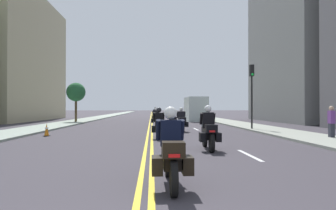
{
  "coord_description": "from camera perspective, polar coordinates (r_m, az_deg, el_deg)",
  "views": [
    {
      "loc": [
        0.13,
        -1.73,
        1.56
      ],
      "look_at": [
        1.23,
        18.95,
        1.75
      ],
      "focal_mm": 32.15,
      "sensor_mm": 36.0,
      "label": 1
    }
  ],
  "objects": [
    {
      "name": "ground_plane",
      "position": [
        49.75,
        -3.19,
        -2.33
      ],
      "size": [
        264.0,
        264.0,
        0.0
      ],
      "primitive_type": "plane",
      "color": "#38343B"
    },
    {
      "name": "sidewalk_left",
      "position": [
        50.43,
        -12.48,
        -2.22
      ],
      "size": [
        2.98,
        144.0,
        0.12
      ],
      "primitive_type": "cube",
      "color": "gray",
      "rests_on": "ground"
    },
    {
      "name": "sidewalk_right",
      "position": [
        50.39,
        6.11,
        -2.23
      ],
      "size": [
        2.98,
        144.0,
        0.12
      ],
      "primitive_type": "cube",
      "color": "gray",
      "rests_on": "ground"
    },
    {
      "name": "centreline_yellow_inner",
      "position": [
        49.75,
        -3.33,
        -2.32
      ],
      "size": [
        0.12,
        132.0,
        0.01
      ],
      "primitive_type": "cube",
      "color": "yellow",
      "rests_on": "ground"
    },
    {
      "name": "centreline_yellow_outer",
      "position": [
        49.75,
        -3.05,
        -2.32
      ],
      "size": [
        0.12,
        132.0,
        0.01
      ],
      "primitive_type": "cube",
      "color": "yellow",
      "rests_on": "ground"
    },
    {
      "name": "lane_dashes_white",
      "position": [
        30.93,
        2.9,
        -3.41
      ],
      "size": [
        0.14,
        56.4,
        0.01
      ],
      "color": "silver",
      "rests_on": "ground"
    },
    {
      "name": "building_left_1",
      "position": [
        42.84,
        -28.04,
        7.81
      ],
      "size": [
        8.8,
        19.09,
        15.45
      ],
      "color": "tan",
      "rests_on": "ground"
    },
    {
      "name": "building_right_1",
      "position": [
        38.58,
        25.36,
        11.5
      ],
      "size": [
        9.39,
        15.32,
        19.14
      ],
      "color": "gray",
      "rests_on": "ground"
    },
    {
      "name": "motorcycle_0",
      "position": [
        5.99,
        0.55,
        -9.27
      ],
      "size": [
        0.77,
        2.21,
        1.59
      ],
      "rotation": [
        0.0,
        0.0,
        0.01
      ],
      "color": "black",
      "rests_on": "ground"
    },
    {
      "name": "motorcycle_1",
      "position": [
        11.27,
        7.68,
        -5.09
      ],
      "size": [
        0.77,
        2.19,
        1.66
      ],
      "rotation": [
        0.0,
        0.0,
        -0.02
      ],
      "color": "black",
      "rests_on": "ground"
    },
    {
      "name": "motorcycle_2",
      "position": [
        15.29,
        -1.71,
        -3.95
      ],
      "size": [
        0.77,
        2.19,
        1.58
      ],
      "rotation": [
        0.0,
        0.0,
        0.02
      ],
      "color": "black",
      "rests_on": "ground"
    },
    {
      "name": "motorcycle_3",
      "position": [
        19.81,
        2.59,
        -3.19
      ],
      "size": [
        0.77,
        2.2,
        1.6
      ],
      "rotation": [
        0.0,
        0.0,
        0.03
      ],
      "color": "black",
      "rests_on": "ground"
    },
    {
      "name": "motorcycle_4",
      "position": [
        24.97,
        -2.32,
        -2.64
      ],
      "size": [
        0.76,
        2.2,
        1.58
      ],
      "rotation": [
        0.0,
        0.0,
        -0.0
      ],
      "color": "black",
      "rests_on": "ground"
    },
    {
      "name": "motorcycle_5",
      "position": [
        29.41,
        0.87,
        -2.31
      ],
      "size": [
        0.76,
        2.14,
        1.61
      ],
      "rotation": [
        0.0,
        0.0,
        -0.0
      ],
      "color": "black",
      "rests_on": "ground"
    },
    {
      "name": "motorcycle_6",
      "position": [
        34.04,
        -2.4,
        -2.01
      ],
      "size": [
        0.77,
        2.2,
        1.65
      ],
      "rotation": [
        0.0,
        0.0,
        -0.03
      ],
      "color": "black",
      "rests_on": "ground"
    },
    {
      "name": "traffic_cone_0",
      "position": [
        17.88,
        -22.03,
        -4.39
      ],
      "size": [
        0.31,
        0.31,
        0.7
      ],
      "color": "black",
      "rests_on": "ground"
    },
    {
      "name": "traffic_light_near",
      "position": [
        21.7,
        15.6,
        3.67
      ],
      "size": [
        0.28,
        0.38,
        4.56
      ],
      "color": "black",
      "rests_on": "ground"
    },
    {
      "name": "pedestrian_0",
      "position": [
        16.76,
        28.58,
        -2.9
      ],
      "size": [
        0.26,
        0.38,
        1.65
      ],
      "rotation": [
        0.0,
        0.0,
        4.6
      ],
      "color": "#262833",
      "rests_on": "ground"
    },
    {
      "name": "street_tree_0",
      "position": [
        32.75,
        -17.05,
        2.3
      ],
      "size": [
        1.95,
        1.95,
        4.18
      ],
      "color": "#4B3A23",
      "rests_on": "ground"
    },
    {
      "name": "parked_truck",
      "position": [
        36.07,
        5.12,
        -0.98
      ],
      "size": [
        2.2,
        6.5,
        2.8
      ],
      "color": "silver",
      "rests_on": "ground"
    }
  ]
}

